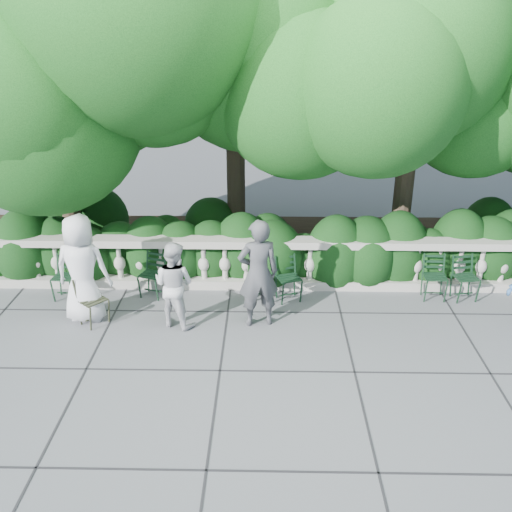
{
  "coord_description": "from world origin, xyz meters",
  "views": [
    {
      "loc": [
        0.18,
        -8.08,
        4.93
      ],
      "look_at": [
        0.0,
        1.0,
        1.0
      ],
      "focal_mm": 40.0,
      "sensor_mm": 36.0,
      "label": 1
    }
  ],
  "objects_px": {
    "chair_d": "(261,303)",
    "person_woman_grey": "(258,273)",
    "chair_weathered": "(100,326)",
    "chair_a": "(150,299)",
    "chair_f": "(434,302)",
    "chair_e": "(466,303)",
    "chair_c": "(291,303)",
    "person_casual_man": "(174,284)",
    "chair_b": "(65,302)",
    "person_businessman": "(82,269)"
  },
  "relations": [
    {
      "from": "chair_e",
      "to": "person_casual_man",
      "type": "bearing_deg",
      "value": 179.88
    },
    {
      "from": "chair_d",
      "to": "chair_e",
      "type": "bearing_deg",
      "value": 6.29
    },
    {
      "from": "chair_a",
      "to": "chair_f",
      "type": "bearing_deg",
      "value": 18.67
    },
    {
      "from": "person_casual_man",
      "to": "chair_f",
      "type": "bearing_deg",
      "value": -145.2
    },
    {
      "from": "chair_weathered",
      "to": "person_businessman",
      "type": "bearing_deg",
      "value": 87.06
    },
    {
      "from": "chair_e",
      "to": "person_casual_man",
      "type": "relative_size",
      "value": 0.56
    },
    {
      "from": "chair_weathered",
      "to": "person_casual_man",
      "type": "height_order",
      "value": "person_casual_man"
    },
    {
      "from": "chair_b",
      "to": "person_woman_grey",
      "type": "relative_size",
      "value": 0.45
    },
    {
      "from": "chair_b",
      "to": "chair_weathered",
      "type": "relative_size",
      "value": 1.0
    },
    {
      "from": "chair_c",
      "to": "person_businessman",
      "type": "distance_m",
      "value": 3.72
    },
    {
      "from": "chair_a",
      "to": "chair_c",
      "type": "height_order",
      "value": "same"
    },
    {
      "from": "chair_d",
      "to": "chair_f",
      "type": "height_order",
      "value": "same"
    },
    {
      "from": "chair_b",
      "to": "person_businessman",
      "type": "xyz_separation_m",
      "value": [
        0.62,
        -0.58,
        0.95
      ]
    },
    {
      "from": "chair_c",
      "to": "person_casual_man",
      "type": "height_order",
      "value": "person_casual_man"
    },
    {
      "from": "person_woman_grey",
      "to": "chair_d",
      "type": "bearing_deg",
      "value": -104.75
    },
    {
      "from": "person_businessman",
      "to": "chair_a",
      "type": "bearing_deg",
      "value": -137.12
    },
    {
      "from": "person_woman_grey",
      "to": "chair_f",
      "type": "bearing_deg",
      "value": -177.62
    },
    {
      "from": "chair_e",
      "to": "person_woman_grey",
      "type": "distance_m",
      "value": 4.0
    },
    {
      "from": "chair_d",
      "to": "chair_weathered",
      "type": "height_order",
      "value": "same"
    },
    {
      "from": "chair_d",
      "to": "person_casual_man",
      "type": "bearing_deg",
      "value": -146.91
    },
    {
      "from": "chair_a",
      "to": "chair_c",
      "type": "xyz_separation_m",
      "value": [
        2.62,
        -0.11,
        0.0
      ]
    },
    {
      "from": "chair_d",
      "to": "chair_e",
      "type": "xyz_separation_m",
      "value": [
        3.77,
        0.09,
        0.0
      ]
    },
    {
      "from": "chair_d",
      "to": "chair_weathered",
      "type": "relative_size",
      "value": 1.0
    },
    {
      "from": "chair_f",
      "to": "person_woman_grey",
      "type": "distance_m",
      "value": 3.45
    },
    {
      "from": "chair_c",
      "to": "person_casual_man",
      "type": "distance_m",
      "value": 2.26
    },
    {
      "from": "chair_weathered",
      "to": "person_woman_grey",
      "type": "distance_m",
      "value": 2.84
    },
    {
      "from": "chair_weathered",
      "to": "chair_a",
      "type": "bearing_deg",
      "value": 7.51
    },
    {
      "from": "chair_d",
      "to": "person_woman_grey",
      "type": "bearing_deg",
      "value": -87.73
    },
    {
      "from": "chair_c",
      "to": "chair_f",
      "type": "distance_m",
      "value": 2.63
    },
    {
      "from": "chair_weathered",
      "to": "chair_d",
      "type": "bearing_deg",
      "value": -31.18
    },
    {
      "from": "chair_weathered",
      "to": "person_woman_grey",
      "type": "bearing_deg",
      "value": -45.82
    },
    {
      "from": "person_businessman",
      "to": "chair_b",
      "type": "bearing_deg",
      "value": -38.62
    },
    {
      "from": "chair_e",
      "to": "person_woman_grey",
      "type": "xyz_separation_m",
      "value": [
        -3.8,
        -0.81,
        0.94
      ]
    },
    {
      "from": "chair_e",
      "to": "chair_f",
      "type": "relative_size",
      "value": 1.0
    },
    {
      "from": "chair_c",
      "to": "chair_e",
      "type": "height_order",
      "value": "same"
    },
    {
      "from": "chair_d",
      "to": "person_woman_grey",
      "type": "height_order",
      "value": "person_woman_grey"
    },
    {
      "from": "chair_f",
      "to": "chair_b",
      "type": "bearing_deg",
      "value": -176.96
    },
    {
      "from": "chair_f",
      "to": "person_woman_grey",
      "type": "relative_size",
      "value": 0.45
    },
    {
      "from": "chair_d",
      "to": "chair_e",
      "type": "distance_m",
      "value": 3.77
    },
    {
      "from": "chair_a",
      "to": "chair_c",
      "type": "relative_size",
      "value": 1.0
    },
    {
      "from": "chair_d",
      "to": "person_casual_man",
      "type": "xyz_separation_m",
      "value": [
        -1.43,
        -0.77,
        0.75
      ]
    },
    {
      "from": "chair_a",
      "to": "chair_b",
      "type": "relative_size",
      "value": 1.0
    },
    {
      "from": "chair_b",
      "to": "person_casual_man",
      "type": "xyz_separation_m",
      "value": [
        2.17,
        -0.73,
        0.75
      ]
    },
    {
      "from": "chair_a",
      "to": "chair_f",
      "type": "height_order",
      "value": "same"
    },
    {
      "from": "chair_e",
      "to": "person_woman_grey",
      "type": "height_order",
      "value": "person_woman_grey"
    },
    {
      "from": "chair_e",
      "to": "chair_weathered",
      "type": "xyz_separation_m",
      "value": [
        -6.48,
        -0.97,
        0.0
      ]
    },
    {
      "from": "chair_e",
      "to": "person_woman_grey",
      "type": "relative_size",
      "value": 0.45
    },
    {
      "from": "person_businessman",
      "to": "chair_e",
      "type": "bearing_deg",
      "value": -169.19
    },
    {
      "from": "chair_e",
      "to": "chair_f",
      "type": "height_order",
      "value": "same"
    },
    {
      "from": "chair_d",
      "to": "chair_f",
      "type": "relative_size",
      "value": 1.0
    }
  ]
}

